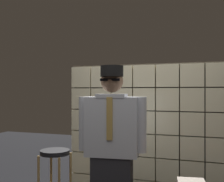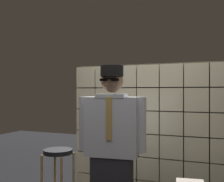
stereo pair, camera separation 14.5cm
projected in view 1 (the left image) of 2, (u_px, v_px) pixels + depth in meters
name	position (u px, v px, depth m)	size (l,w,h in m)	color
glass_block_wall	(145.00, 133.00, 3.60)	(2.11, 0.10, 1.81)	beige
standing_person	(112.00, 149.00, 2.68)	(0.67, 0.32, 1.68)	#28282D
bar_stool	(55.00, 167.00, 3.21)	(0.34, 0.34, 0.75)	black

